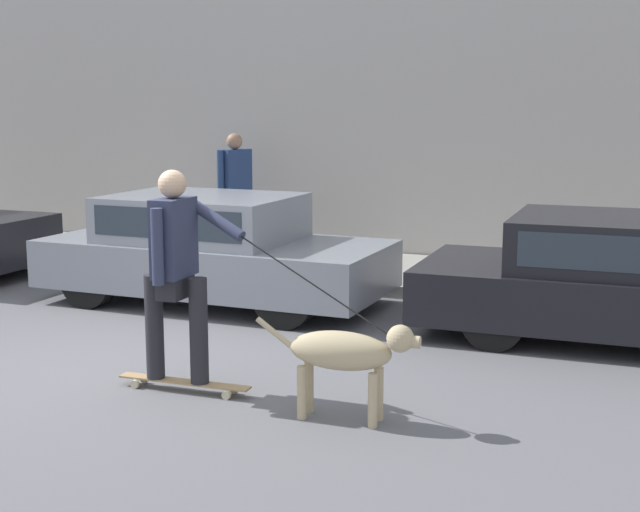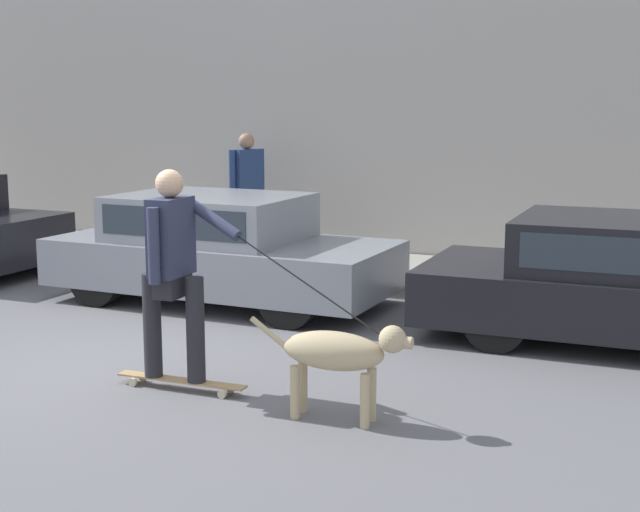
{
  "view_description": "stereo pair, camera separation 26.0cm",
  "coord_description": "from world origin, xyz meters",
  "px_view_note": "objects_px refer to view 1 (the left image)",
  "views": [
    {
      "loc": [
        4.34,
        -6.27,
        2.3
      ],
      "look_at": [
        1.51,
        0.95,
        0.95
      ],
      "focal_mm": 50.0,
      "sensor_mm": 36.0,
      "label": 1
    },
    {
      "loc": [
        4.58,
        -6.17,
        2.3
      ],
      "look_at": [
        1.51,
        0.95,
        0.95
      ],
      "focal_mm": 50.0,
      "sensor_mm": 36.0,
      "label": 2
    }
  ],
  "objects_px": {
    "pedestrian_with_bag": "(234,187)",
    "dog": "(346,353)",
    "skateboarder": "(176,267)",
    "parked_car_1": "(212,251)"
  },
  "relations": [
    {
      "from": "pedestrian_with_bag",
      "to": "dog",
      "type": "bearing_deg",
      "value": 145.08
    },
    {
      "from": "skateboarder",
      "to": "pedestrian_with_bag",
      "type": "relative_size",
      "value": 1.41
    },
    {
      "from": "parked_car_1",
      "to": "pedestrian_with_bag",
      "type": "xyz_separation_m",
      "value": [
        -0.97,
        2.49,
        0.48
      ]
    },
    {
      "from": "parked_car_1",
      "to": "dog",
      "type": "bearing_deg",
      "value": -47.02
    },
    {
      "from": "parked_car_1",
      "to": "pedestrian_with_bag",
      "type": "height_order",
      "value": "pedestrian_with_bag"
    },
    {
      "from": "skateboarder",
      "to": "pedestrian_with_bag",
      "type": "bearing_deg",
      "value": 110.6
    },
    {
      "from": "parked_car_1",
      "to": "dog",
      "type": "xyz_separation_m",
      "value": [
        2.74,
        -3.06,
        -0.11
      ]
    },
    {
      "from": "parked_car_1",
      "to": "skateboarder",
      "type": "bearing_deg",
      "value": -65.48
    },
    {
      "from": "dog",
      "to": "pedestrian_with_bag",
      "type": "height_order",
      "value": "pedestrian_with_bag"
    },
    {
      "from": "skateboarder",
      "to": "pedestrian_with_bag",
      "type": "xyz_separation_m",
      "value": [
        -2.23,
        5.41,
        0.07
      ]
    }
  ]
}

